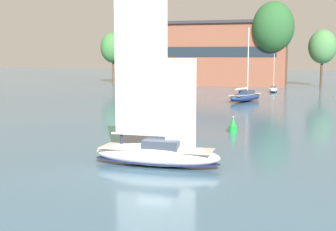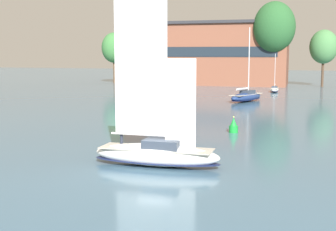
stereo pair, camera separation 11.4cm
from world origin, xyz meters
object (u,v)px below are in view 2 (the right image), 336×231
object	(u,v)px
tree_shore_left	(274,27)
sailboat_moored_near_marina	(246,96)
tree_shore_center	(114,48)
sailboat_moored_mid_channel	(275,89)
tree_shore_right	(324,47)
sailboat_main	(156,151)
channel_buoy	(234,126)

from	to	relation	value
tree_shore_left	sailboat_moored_near_marina	world-z (taller)	tree_shore_left
tree_shore_left	tree_shore_center	xyz separation A→B (m)	(-41.80, 2.88, -4.59)
tree_shore_center	sailboat_moored_near_marina	xyz separation A→B (m)	(39.79, -38.15, -8.61)
tree_shore_left	sailboat_moored_mid_channel	bearing A→B (deg)	-84.66
sailboat_moored_near_marina	sailboat_moored_mid_channel	distance (m)	21.45
tree_shore_left	tree_shore_right	world-z (taller)	tree_shore_left
sailboat_moored_near_marina	tree_shore_left	bearing A→B (deg)	86.74
sailboat_moored_near_marina	sailboat_main	bearing A→B (deg)	-90.83
sailboat_main	channel_buoy	world-z (taller)	sailboat_main
tree_shore_left	sailboat_moored_near_marina	xyz separation A→B (m)	(-2.01, -35.27, -13.20)
tree_shore_right	sailboat_moored_mid_channel	bearing A→B (deg)	-118.11
tree_shore_left	tree_shore_center	distance (m)	42.15
sailboat_main	sailboat_moored_mid_channel	distance (m)	68.55
tree_shore_right	channel_buoy	distance (m)	72.91
tree_shore_right	sailboat_main	size ratio (longest dim) A/B	1.06
tree_shore_right	sailboat_moored_mid_channel	distance (m)	23.10
tree_shore_center	sailboat_moored_near_marina	world-z (taller)	tree_shore_center
tree_shore_center	channel_buoy	bearing A→B (deg)	-58.75
sailboat_main	tree_shore_left	bearing A→B (deg)	88.13
sailboat_main	sailboat_moored_near_marina	size ratio (longest dim) A/B	1.05
sailboat_moored_near_marina	channel_buoy	bearing A→B (deg)	-85.42
sailboat_moored_near_marina	sailboat_moored_mid_channel	bearing A→B (deg)	81.09
tree_shore_left	tree_shore_right	xyz separation A→B (m)	(11.34, 4.70, -4.51)
tree_shore_left	sailboat_moored_mid_channel	distance (m)	19.54
tree_shore_center	channel_buoy	distance (m)	82.05
sailboat_main	sailboat_moored_mid_channel	bearing A→B (deg)	86.65
channel_buoy	sailboat_moored_near_marina	bearing A→B (deg)	94.58
tree_shore_center	tree_shore_right	size ratio (longest dim) A/B	0.99
tree_shore_right	sailboat_moored_near_marina	size ratio (longest dim) A/B	1.11
tree_shore_left	channel_buoy	bearing A→B (deg)	-89.55
tree_shore_right	tree_shore_center	bearing A→B (deg)	-178.04
channel_buoy	tree_shore_left	bearing A→B (deg)	90.45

